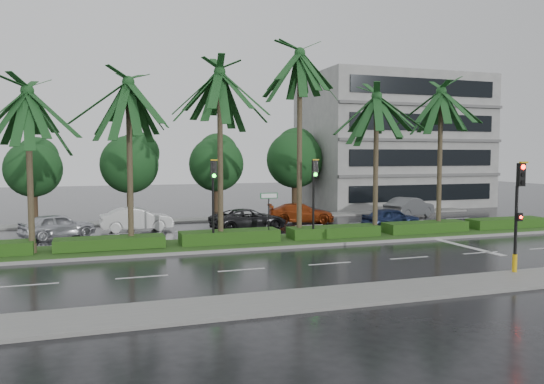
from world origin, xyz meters
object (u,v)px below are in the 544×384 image
object	(u,v)px
street_sign	(269,205)
car_silver	(58,226)
signal_median_left	(213,189)
car_blue	(391,218)
car_red	(301,213)
signal_near	(518,212)
car_grey	(409,207)
car_darkgrey	(249,219)
car_white	(137,219)

from	to	relation	value
street_sign	car_silver	world-z (taller)	street_sign
signal_median_left	car_blue	size ratio (longest dim) A/B	1.12
signal_median_left	car_red	distance (m)	11.67
signal_near	signal_median_left	world-z (taller)	signal_median_left
street_sign	car_blue	distance (m)	10.24
signal_near	car_grey	bearing A→B (deg)	68.96
car_darkgrey	car_grey	world-z (taller)	car_grey
signal_median_left	car_darkgrey	size ratio (longest dim) A/B	0.89
signal_median_left	car_red	xyz separation A→B (m)	(8.00, 8.17, -2.33)
signal_median_left	car_silver	bearing A→B (deg)	141.05
signal_near	car_grey	size ratio (longest dim) A/B	0.94
car_red	car_grey	bearing A→B (deg)	-74.53
signal_median_left	car_blue	distance (m)	13.24
car_white	car_darkgrey	xyz separation A→B (m)	(6.71, -2.01, -0.05)
signal_median_left	car_red	world-z (taller)	signal_median_left
car_white	car_grey	bearing A→B (deg)	-90.68
street_sign	car_darkgrey	xyz separation A→B (m)	(0.50, 5.56, -1.44)
car_darkgrey	car_red	world-z (taller)	car_darkgrey
signal_median_left	car_blue	xyz separation A→B (m)	(12.50, 3.70, -2.33)
signal_near	car_blue	distance (m)	13.75
signal_median_left	street_sign	xyz separation A→B (m)	(3.00, 0.18, -0.87)
street_sign	car_white	bearing A→B (deg)	129.37
car_blue	signal_median_left	bearing A→B (deg)	100.37
car_blue	car_grey	distance (m)	6.58
car_silver	car_white	xyz separation A→B (m)	(4.50, 1.52, 0.02)
street_sign	car_silver	size ratio (longest dim) A/B	0.63
signal_median_left	car_darkgrey	bearing A→B (deg)	58.66
street_sign	car_white	size ratio (longest dim) A/B	0.59
signal_near	car_blue	world-z (taller)	signal_near
car_red	car_white	bearing A→B (deg)	105.44
street_sign	car_grey	world-z (taller)	street_sign
car_silver	car_blue	distance (m)	20.37
signal_near	car_white	distance (m)	21.95
car_darkgrey	signal_median_left	bearing A→B (deg)	140.11
signal_median_left	car_darkgrey	world-z (taller)	signal_median_left
car_silver	car_darkgrey	size ratio (longest dim) A/B	0.84
car_white	car_red	distance (m)	11.22
car_red	car_blue	bearing A→B (deg)	-121.48
car_darkgrey	car_red	xyz separation A→B (m)	(4.50, 2.42, -0.01)
car_silver	car_grey	world-z (taller)	car_grey
car_silver	car_white	distance (m)	4.75
car_blue	car_grey	bearing A→B (deg)	-49.24
signal_median_left	car_blue	bearing A→B (deg)	16.50
street_sign	car_darkgrey	bearing A→B (deg)	84.87
signal_near	car_darkgrey	xyz separation A→B (m)	(-6.50, 15.44, -1.82)
car_white	car_blue	size ratio (longest dim) A/B	1.13
car_red	car_silver	bearing A→B (deg)	110.33
car_darkgrey	car_red	size ratio (longest dim) A/B	1.06
street_sign	signal_median_left	bearing A→B (deg)	-176.53
car_grey	signal_near	bearing A→B (deg)	134.91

